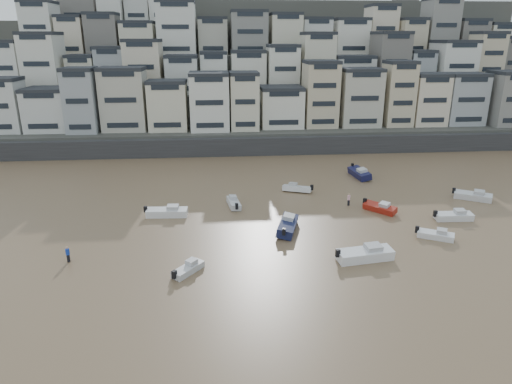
{
  "coord_description": "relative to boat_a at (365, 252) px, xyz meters",
  "views": [
    {
      "loc": [
        -2.34,
        -23.33,
        22.27
      ],
      "look_at": [
        2.29,
        30.0,
        4.0
      ],
      "focal_mm": 32.0,
      "sensor_mm": 36.0,
      "label": 1
    }
  ],
  "objects": [
    {
      "name": "boat_i",
      "position": [
        8.4,
        29.27,
        -0.03
      ],
      "size": [
        2.8,
        6.53,
        1.73
      ],
      "primitive_type": null,
      "rotation": [
        0.0,
        0.0,
        -1.45
      ],
      "color": "#12143A",
      "rests_on": "ground"
    },
    {
      "name": "boat_k",
      "position": [
        -21.91,
        14.31,
        -0.1
      ],
      "size": [
        5.91,
        2.23,
        1.59
      ],
      "primitive_type": null,
      "rotation": [
        0.0,
        0.0,
        -0.06
      ],
      "color": "silver",
      "rests_on": "ground"
    },
    {
      "name": "person_blue",
      "position": [
        -30.91,
        2.29,
        -0.02
      ],
      "size": [
        0.44,
        0.44,
        1.74
      ],
      "primitive_type": null,
      "color": "#1839B4",
      "rests_on": "ground"
    },
    {
      "name": "boat_d",
      "position": [
        14.8,
        9.85,
        -0.18
      ],
      "size": [
        5.25,
        1.89,
        1.42
      ],
      "primitive_type": null,
      "rotation": [
        0.0,
        0.0,
        -0.04
      ],
      "color": "silver",
      "rests_on": "ground"
    },
    {
      "name": "boat_f",
      "position": [
        -13.07,
        17.25,
        -0.25
      ],
      "size": [
        2.18,
        4.88,
        1.28
      ],
      "primitive_type": null,
      "rotation": [
        0.0,
        0.0,
        1.71
      ],
      "color": "silver",
      "rests_on": "ground"
    },
    {
      "name": "boat_b",
      "position": [
        9.87,
        4.51,
        -0.29
      ],
      "size": [
        4.56,
        3.39,
        1.2
      ],
      "primitive_type": null,
      "rotation": [
        0.0,
        0.0,
        -0.5
      ],
      "color": "silver",
      "rests_on": "ground"
    },
    {
      "name": "person_pink",
      "position": [
        2.86,
        16.21,
        -0.02
      ],
      "size": [
        0.44,
        0.44,
        1.74
      ],
      "primitive_type": null,
      "color": "#EFA9B9",
      "rests_on": "ground"
    },
    {
      "name": "hillside",
      "position": [
        1.95,
        86.24,
        12.12
      ],
      "size": [
        141.04,
        66.0,
        50.0
      ],
      "color": "#4C4C47",
      "rests_on": "ground"
    },
    {
      "name": "boat_e",
      "position": [
        6.35,
        13.49,
        -0.23
      ],
      "size": [
        4.42,
        4.7,
        1.33
      ],
      "primitive_type": null,
      "rotation": [
        0.0,
        0.0,
        -0.85
      ],
      "color": "maroon",
      "rests_on": "ground"
    },
    {
      "name": "boat_h",
      "position": [
        -3.25,
        22.74,
        -0.24
      ],
      "size": [
        5.0,
        3.15,
        1.3
      ],
      "primitive_type": null,
      "rotation": [
        0.0,
        0.0,
        2.78
      ],
      "color": "silver",
      "rests_on": "ground"
    },
    {
      "name": "boat_j",
      "position": [
        -18.36,
        -1.16,
        -0.33
      ],
      "size": [
        3.61,
        4.07,
        1.12
      ],
      "primitive_type": null,
      "rotation": [
        0.0,
        0.0,
        0.9
      ],
      "color": "silver",
      "rests_on": "ground"
    },
    {
      "name": "boat_g",
      "position": [
        21.35,
        16.98,
        -0.14
      ],
      "size": [
        5.61,
        4.4,
        1.5
      ],
      "primitive_type": null,
      "rotation": [
        0.0,
        0.0,
        -0.55
      ],
      "color": "silver",
      "rests_on": "ground"
    },
    {
      "name": "boat_a",
      "position": [
        0.0,
        0.0,
        0.0
      ],
      "size": [
        6.77,
        3.08,
        1.78
      ],
      "primitive_type": null,
      "rotation": [
        0.0,
        0.0,
        0.15
      ],
      "color": "white",
      "rests_on": "ground"
    },
    {
      "name": "harbor_wall",
      "position": [
        -2.78,
        46.4,
        0.86
      ],
      "size": [
        140.0,
        3.0,
        3.5
      ],
      "primitive_type": "cube",
      "color": "#38383A",
      "rests_on": "ground"
    },
    {
      "name": "boat_c",
      "position": [
        -6.93,
        8.24,
        -0.01
      ],
      "size": [
        3.91,
        6.81,
        1.76
      ],
      "primitive_type": null,
      "rotation": [
        0.0,
        0.0,
        1.28
      ],
      "color": "#13183C",
      "rests_on": "ground"
    }
  ]
}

